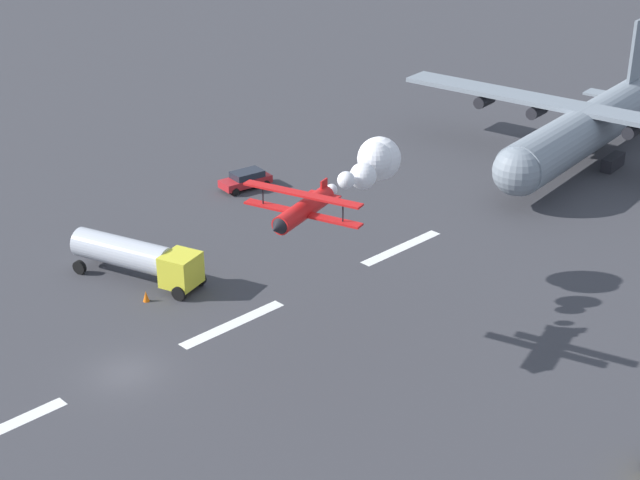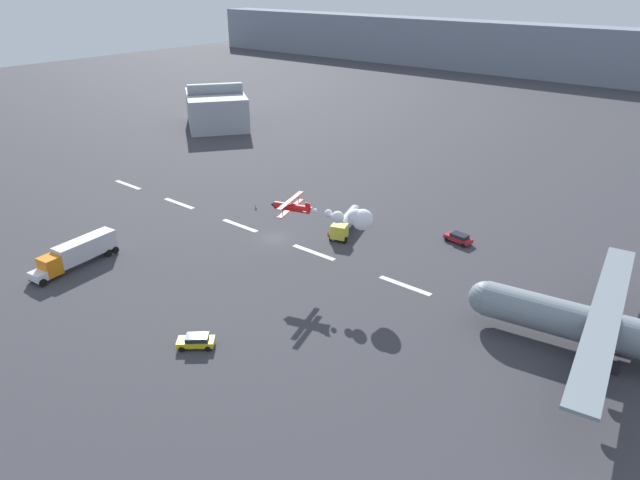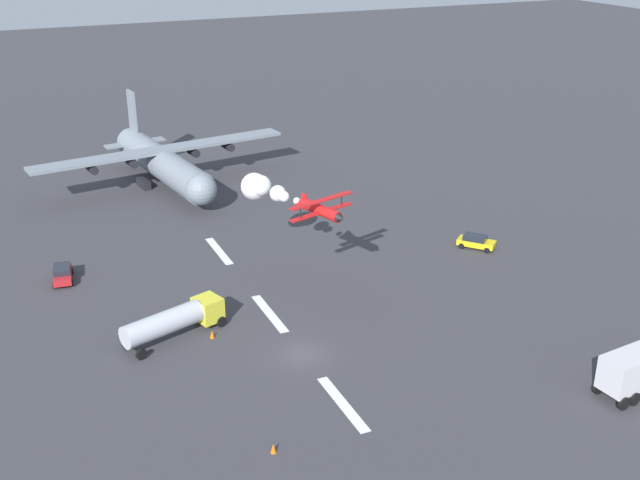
{
  "view_description": "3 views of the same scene",
  "coord_description": "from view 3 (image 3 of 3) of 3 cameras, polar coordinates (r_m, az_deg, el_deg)",
  "views": [
    {
      "loc": [
        -24.97,
        -41.91,
        30.73
      ],
      "look_at": [
        15.83,
        0.0,
        3.4
      ],
      "focal_mm": 53.93,
      "sensor_mm": 36.0,
      "label": 1
    },
    {
      "loc": [
        57.82,
        -59.97,
        38.85
      ],
      "look_at": [
        11.63,
        -2.82,
        4.17
      ],
      "focal_mm": 31.94,
      "sensor_mm": 36.0,
      "label": 2
    },
    {
      "loc": [
        -53.74,
        22.46,
        35.72
      ],
      "look_at": [
        9.0,
        -5.72,
        6.32
      ],
      "focal_mm": 43.52,
      "sensor_mm": 36.0,
      "label": 3
    }
  ],
  "objects": [
    {
      "name": "runway_stripe_2",
      "position": [
        62.15,
        1.69,
        -11.94
      ],
      "size": [
        8.0,
        0.9,
        0.01
      ],
      "primitive_type": "cube",
      "color": "white",
      "rests_on": "ground"
    },
    {
      "name": "cargo_transport_plane",
      "position": [
        108.87,
        -11.27,
        5.48
      ],
      "size": [
        27.82,
        36.07,
        11.46
      ],
      "color": "gray",
      "rests_on": "ground"
    },
    {
      "name": "followme_car_yellow",
      "position": [
        90.24,
        11.4,
        -0.09
      ],
      "size": [
        4.36,
        4.09,
        1.52
      ],
      "color": "yellow",
      "rests_on": "ground"
    },
    {
      "name": "runway_stripe_4",
      "position": [
        88.72,
        -7.44,
        -0.8
      ],
      "size": [
        8.0,
        0.9,
        0.01
      ],
      "primitive_type": "cube",
      "color": "white",
      "rests_on": "ground"
    },
    {
      "name": "fuel_tanker_truck",
      "position": [
        71.15,
        -10.64,
        -5.82
      ],
      "size": [
        5.56,
        10.0,
        2.9
      ],
      "color": "yellow",
      "rests_on": "ground"
    },
    {
      "name": "runway_stripe_3",
      "position": [
        74.86,
        -3.73,
        -5.4
      ],
      "size": [
        8.0,
        0.9,
        0.01
      ],
      "primitive_type": "cube",
      "color": "white",
      "rests_on": "ground"
    },
    {
      "name": "stunt_biplane_red",
      "position": [
        79.3,
        -3.74,
        3.63
      ],
      "size": [
        14.42,
        8.26,
        2.87
      ],
      "color": "red"
    },
    {
      "name": "airport_staff_sedan",
      "position": [
        85.11,
        -18.42,
        -2.34
      ],
      "size": [
        4.61,
        2.52,
        1.52
      ],
      "color": "#B21E23",
      "rests_on": "ground"
    },
    {
      "name": "traffic_cone_near",
      "position": [
        57.24,
        -3.45,
        -15.04
      ],
      "size": [
        0.44,
        0.44,
        0.75
      ],
      "primitive_type": "cone",
      "color": "orange",
      "rests_on": "ground"
    },
    {
      "name": "ground_plane",
      "position": [
        68.33,
        -1.3,
        -8.38
      ],
      "size": [
        440.0,
        440.0,
        0.0
      ],
      "primitive_type": "plane",
      "color": "#38383D",
      "rests_on": "ground"
    },
    {
      "name": "traffic_cone_far",
      "position": [
        71.17,
        -7.94,
        -6.88
      ],
      "size": [
        0.44,
        0.44,
        0.75
      ],
      "primitive_type": "cone",
      "color": "orange",
      "rests_on": "ground"
    }
  ]
}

